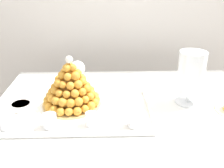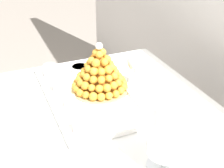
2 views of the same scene
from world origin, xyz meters
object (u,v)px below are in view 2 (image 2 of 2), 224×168
at_px(dessert_cup_centre, 70,103).
at_px(dessert_cup_mid_right, 79,126).
at_px(croquembouche, 99,72).
at_px(serving_tray, 87,95).
at_px(macaron_goblet, 168,131).
at_px(wine_glass, 135,63).
at_px(dessert_cup_left, 50,71).
at_px(dessert_cup_mid_left, 59,85).
at_px(creme_brulee_ramekin, 79,68).

relative_size(dessert_cup_centre, dessert_cup_mid_right, 0.98).
bearing_deg(croquembouche, serving_tray, -74.46).
distance_m(macaron_goblet, wine_glass, 0.55).
relative_size(croquembouche, dessert_cup_mid_right, 4.88).
relative_size(dessert_cup_left, wine_glass, 0.39).
bearing_deg(macaron_goblet, serving_tray, -170.37).
bearing_deg(serving_tray, wine_glass, 90.93).
height_order(dessert_cup_mid_left, dessert_cup_mid_right, same).
height_order(dessert_cup_left, dessert_cup_mid_left, dessert_cup_left).
bearing_deg(serving_tray, croquembouche, 105.54).
xyz_separation_m(dessert_cup_mid_right, macaron_goblet, (0.28, 0.20, 0.12)).
relative_size(serving_tray, dessert_cup_mid_right, 12.07).
relative_size(serving_tray, creme_brulee_ramekin, 7.47).
height_order(dessert_cup_left, dessert_cup_mid_right, dessert_cup_left).
xyz_separation_m(dessert_cup_mid_left, dessert_cup_centre, (0.16, 0.01, -0.00)).
distance_m(croquembouche, creme_brulee_ramekin, 0.24).
relative_size(croquembouche, creme_brulee_ramekin, 3.02).
bearing_deg(dessert_cup_left, dessert_cup_mid_right, -0.48).
bearing_deg(dessert_cup_centre, dessert_cup_left, -178.49).
bearing_deg(dessert_cup_centre, creme_brulee_ramekin, 155.92).
xyz_separation_m(croquembouche, macaron_goblet, (0.55, 0.02, 0.05)).
height_order(dessert_cup_centre, creme_brulee_ramekin, dessert_cup_centre).
height_order(croquembouche, macaron_goblet, macaron_goblet).
xyz_separation_m(dessert_cup_left, dessert_cup_mid_left, (0.16, 0.00, -0.00)).
distance_m(serving_tray, creme_brulee_ramekin, 0.25).
bearing_deg(dessert_cup_mid_right, croquembouche, 145.36).
height_order(creme_brulee_ramekin, macaron_goblet, macaron_goblet).
xyz_separation_m(serving_tray, dessert_cup_centre, (0.08, -0.10, 0.03)).
bearing_deg(dessert_cup_mid_right, wine_glass, 125.22).
bearing_deg(wine_glass, croquembouche, -95.15).
relative_size(croquembouche, dessert_cup_centre, 4.96).
xyz_separation_m(dessert_cup_mid_right, creme_brulee_ramekin, (-0.49, 0.16, -0.01)).
bearing_deg(croquembouche, wine_glass, 84.85).
distance_m(serving_tray, dessert_cup_mid_left, 0.14).
bearing_deg(wine_glass, dessert_cup_mid_right, -54.78).
bearing_deg(dessert_cup_centre, serving_tray, 127.44).
relative_size(dessert_cup_centre, creme_brulee_ramekin, 0.61).
bearing_deg(dessert_cup_centre, dessert_cup_mid_right, -4.30).
relative_size(dessert_cup_left, dessert_cup_centre, 1.16).
bearing_deg(croquembouche, dessert_cup_mid_left, -110.23).
relative_size(creme_brulee_ramekin, wine_glass, 0.55).
bearing_deg(dessert_cup_mid_right, dessert_cup_mid_left, 179.03).
distance_m(dessert_cup_mid_right, creme_brulee_ramekin, 0.52).
bearing_deg(dessert_cup_mid_right, creme_brulee_ramekin, 162.32).
bearing_deg(croquembouche, dessert_cup_centre, -60.41).
distance_m(dessert_cup_mid_left, dessert_cup_mid_right, 0.33).
height_order(dessert_cup_mid_right, macaron_goblet, macaron_goblet).
bearing_deg(creme_brulee_ramekin, dessert_cup_mid_left, -43.61).
height_order(croquembouche, wine_glass, croquembouche).
xyz_separation_m(dessert_cup_mid_left, dessert_cup_mid_right, (0.33, -0.01, -0.00)).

